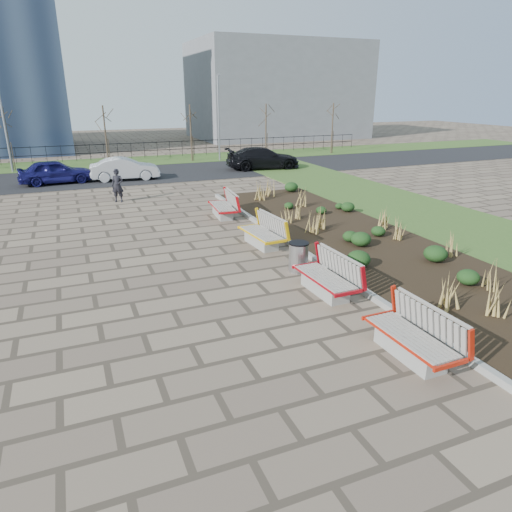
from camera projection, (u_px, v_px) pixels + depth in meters
name	position (u px, v px, depth m)	size (l,w,h in m)	color
ground	(243.00, 357.00, 8.91)	(120.00, 120.00, 0.00)	#73624F
planting_bed	(363.00, 243.00, 15.48)	(4.50, 18.00, 0.10)	black
planting_curb	(302.00, 251.00, 14.64)	(0.16, 18.00, 0.15)	gray
grass_verge_near	(468.00, 229.00, 17.19)	(5.00, 38.00, 0.04)	#33511E
grass_verge_far	(107.00, 163.00, 33.26)	(80.00, 5.00, 0.04)	#33511E
road	(116.00, 176.00, 28.05)	(80.00, 7.00, 0.02)	black
bench_a	(411.00, 334.00, 8.77)	(0.90, 2.10, 1.00)	red
bench_b	(325.00, 275.00, 11.57)	(0.90, 2.10, 1.00)	#A40A14
bench_c	(261.00, 231.00, 15.21)	(0.90, 2.10, 1.00)	yellow
bench_d	(222.00, 205.00, 18.78)	(0.90, 2.10, 1.00)	red
litter_bin	(298.00, 257.00, 13.06)	(0.55, 0.55, 0.85)	#B2B2B7
pedestrian	(118.00, 186.00, 21.24)	(0.56, 0.37, 1.54)	black
car_blue	(55.00, 172.00, 25.49)	(1.56, 3.88, 1.32)	#131251
car_silver	(125.00, 169.00, 26.58)	(1.36, 3.90, 1.29)	#ADAEB5
car_black	(263.00, 158.00, 30.38)	(1.99, 4.89, 1.42)	black
tree_b	(8.00, 139.00, 29.12)	(1.40, 1.40, 4.00)	#4C3D2D
tree_c	(106.00, 136.00, 31.27)	(1.40, 1.40, 4.00)	#4C3D2D
tree_d	(191.00, 133.00, 33.42)	(1.40, 1.40, 4.00)	#4C3D2D
tree_e	(266.00, 131.00, 35.57)	(1.40, 1.40, 4.00)	#4C3D2D
tree_f	(332.00, 128.00, 37.71)	(1.40, 1.40, 4.00)	#4C3D2D
lamp_west	(4.00, 123.00, 28.35)	(0.24, 0.60, 6.00)	gray
lamp_east	(219.00, 119.00, 33.36)	(0.24, 0.60, 6.00)	gray
railing_fence	(104.00, 152.00, 34.36)	(44.00, 0.10, 1.20)	black
building_grey	(276.00, 91.00, 50.91)	(18.00, 12.00, 10.00)	slate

